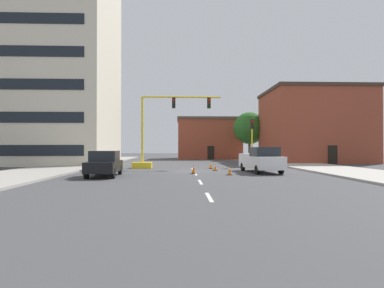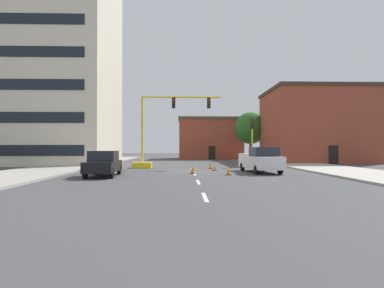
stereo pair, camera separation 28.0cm
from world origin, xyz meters
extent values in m
plane|color=#424244|center=(0.00, 0.00, 0.00)|extent=(160.00, 160.00, 0.00)
cube|color=#9E998E|center=(-12.22, 8.00, 0.07)|extent=(6.00, 56.00, 0.14)
cube|color=#B2ADA3|center=(12.22, 8.00, 0.07)|extent=(6.00, 56.00, 0.14)
cube|color=silver|center=(0.00, -14.00, 0.00)|extent=(0.16, 2.40, 0.01)
cube|color=silver|center=(0.00, -8.50, 0.00)|extent=(0.16, 2.40, 0.01)
cube|color=silver|center=(0.00, -3.00, 0.00)|extent=(0.16, 2.40, 0.01)
cube|color=silver|center=(0.00, 2.50, 0.00)|extent=(0.16, 2.40, 0.01)
cube|color=beige|center=(-16.55, 12.53, 11.61)|extent=(14.03, 13.33, 23.21)
cube|color=black|center=(-16.55, 5.84, 1.66)|extent=(11.51, 0.06, 1.10)
cube|color=black|center=(-16.55, 5.84, 4.97)|extent=(11.51, 0.06, 1.10)
cube|color=black|center=(-16.55, 5.84, 8.29)|extent=(11.51, 0.06, 1.10)
cube|color=black|center=(-16.55, 5.84, 11.61)|extent=(11.51, 0.06, 1.10)
cube|color=black|center=(-16.55, 5.84, 14.92)|extent=(11.51, 0.06, 1.10)
cube|color=brown|center=(3.83, 29.25, 3.29)|extent=(10.55, 8.56, 6.58)
cube|color=#4C4238|center=(3.83, 29.25, 6.78)|extent=(10.85, 8.86, 0.40)
cube|color=black|center=(3.83, 24.94, 1.10)|extent=(1.10, 0.06, 2.20)
cube|color=brown|center=(16.60, 15.28, 4.59)|extent=(12.15, 10.60, 9.18)
cube|color=#3D2D23|center=(16.60, 15.28, 9.38)|extent=(12.45, 10.90, 0.40)
cube|color=black|center=(16.60, 9.95, 1.10)|extent=(1.10, 0.06, 2.20)
cube|color=yellow|center=(-4.72, 3.74, 0.28)|extent=(1.80, 1.20, 0.55)
cylinder|color=yellow|center=(-4.72, 3.74, 3.65)|extent=(0.20, 0.20, 6.20)
cylinder|color=yellow|center=(-1.00, 3.74, 6.75)|extent=(7.44, 0.16, 0.16)
cube|color=black|center=(-1.75, 3.74, 6.18)|extent=(0.32, 0.36, 0.95)
sphere|color=red|center=(-1.75, 3.55, 6.45)|extent=(0.20, 0.20, 0.20)
sphere|color=#38280A|center=(-1.75, 3.55, 6.17)|extent=(0.20, 0.20, 0.20)
sphere|color=black|center=(-1.75, 3.55, 5.89)|extent=(0.20, 0.20, 0.20)
cube|color=black|center=(1.60, 3.74, 6.18)|extent=(0.32, 0.36, 0.95)
sphere|color=red|center=(1.60, 3.55, 6.45)|extent=(0.20, 0.20, 0.20)
sphere|color=#38280A|center=(1.60, 3.55, 6.17)|extent=(0.20, 0.20, 0.20)
sphere|color=black|center=(1.60, 3.55, 5.89)|extent=(0.20, 0.20, 0.20)
cylinder|color=yellow|center=(6.18, 5.67, 2.40)|extent=(0.14, 0.14, 4.80)
cube|color=black|center=(6.18, 5.67, 4.33)|extent=(0.32, 0.36, 0.95)
sphere|color=red|center=(6.18, 5.48, 4.60)|extent=(0.20, 0.20, 0.20)
sphere|color=#38280A|center=(6.18, 5.48, 4.32)|extent=(0.20, 0.20, 0.20)
sphere|color=black|center=(6.18, 5.48, 4.04)|extent=(0.20, 0.20, 0.20)
cylinder|color=#4C3823|center=(9.46, 21.91, 1.54)|extent=(0.36, 0.36, 3.08)
sphere|color=#286023|center=(9.46, 21.91, 4.91)|extent=(4.88, 4.88, 4.88)
cube|color=white|center=(5.20, -1.63, 0.81)|extent=(2.51, 5.57, 0.95)
cube|color=#1E2328|center=(5.29, -2.53, 1.64)|extent=(2.00, 1.97, 0.70)
cube|color=white|center=(5.09, -0.45, 1.37)|extent=(2.26, 2.99, 0.16)
cylinder|color=black|center=(6.27, -3.37, 0.34)|extent=(0.28, 0.70, 0.68)
cylinder|color=black|center=(4.48, -3.55, 0.34)|extent=(0.28, 0.70, 0.68)
cylinder|color=black|center=(5.92, 0.28, 0.34)|extent=(0.28, 0.70, 0.68)
cylinder|color=black|center=(4.13, 0.11, 0.34)|extent=(0.28, 0.70, 0.68)
cube|color=black|center=(-6.27, -4.76, 0.69)|extent=(2.04, 4.57, 0.70)
cube|color=#1E2328|center=(-6.27, -4.66, 1.39)|extent=(1.80, 2.37, 0.70)
cylinder|color=black|center=(-7.16, -3.27, 0.34)|extent=(0.25, 0.69, 0.68)
cylinder|color=black|center=(-5.51, -3.20, 0.34)|extent=(0.25, 0.69, 0.68)
cylinder|color=black|center=(-7.03, -6.33, 0.34)|extent=(0.25, 0.69, 0.68)
cylinder|color=black|center=(-5.38, -6.26, 0.34)|extent=(0.25, 0.69, 0.68)
cube|color=black|center=(-0.13, -2.73, 0.02)|extent=(0.36, 0.36, 0.04)
cone|color=orange|center=(-0.13, -2.73, 0.40)|extent=(0.28, 0.28, 0.72)
cylinder|color=white|center=(-0.13, -2.73, 0.48)|extent=(0.19, 0.19, 0.08)
cube|color=black|center=(1.82, 0.33, 0.02)|extent=(0.36, 0.36, 0.04)
cone|color=orange|center=(1.82, 0.33, 0.32)|extent=(0.28, 0.28, 0.55)
cylinder|color=white|center=(1.82, 0.33, 0.38)|extent=(0.19, 0.19, 0.08)
cube|color=black|center=(2.38, -3.98, 0.02)|extent=(0.36, 0.36, 0.04)
cone|color=orange|center=(2.38, -3.98, 0.36)|extent=(0.28, 0.28, 0.63)
cylinder|color=white|center=(2.38, -3.98, 0.43)|extent=(0.19, 0.19, 0.08)
cube|color=black|center=(1.67, 2.60, 0.02)|extent=(0.36, 0.36, 0.04)
cone|color=orange|center=(1.67, 2.60, 0.37)|extent=(0.28, 0.28, 0.66)
cylinder|color=white|center=(1.67, 2.60, 0.45)|extent=(0.19, 0.19, 0.08)
camera|label=1|loc=(-1.16, -26.72, 1.98)|focal=30.05mm
camera|label=2|loc=(-0.88, -26.73, 1.98)|focal=30.05mm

